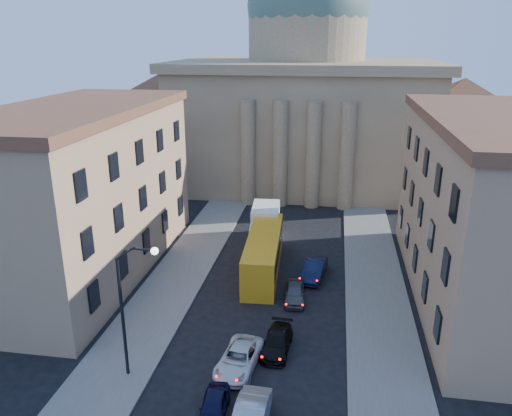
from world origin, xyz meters
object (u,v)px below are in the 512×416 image
at_px(city_bus, 264,252).
at_px(box_truck, 265,227).
at_px(street_lamp, 129,301).
at_px(car_left_near, 214,407).

bearing_deg(city_bus, box_truck, 93.90).
xyz_separation_m(street_lamp, box_truck, (4.92, 22.24, -3.53)).
bearing_deg(city_bus, car_left_near, -93.35).
height_order(car_left_near, box_truck, box_truck).
height_order(street_lamp, box_truck, street_lamp).
relative_size(street_lamp, car_left_near, 2.38).
bearing_deg(car_left_near, box_truck, 88.27).
bearing_deg(street_lamp, box_truck, 77.53).
distance_m(street_lamp, city_bus, 17.29).
distance_m(street_lamp, car_left_near, 7.74).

